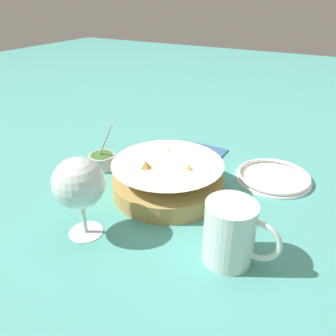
{
  "coord_description": "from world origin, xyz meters",
  "views": [
    {
      "loc": [
        0.28,
        -0.53,
        0.39
      ],
      "look_at": [
        -0.02,
        0.0,
        0.06
      ],
      "focal_mm": 35.0,
      "sensor_mm": 36.0,
      "label": 1
    }
  ],
  "objects_px": {
    "wine_glass": "(79,185)",
    "beer_mug": "(230,235)",
    "sauce_cup": "(102,160)",
    "side_plate": "(273,177)",
    "food_basket": "(168,179)"
  },
  "relations": [
    {
      "from": "wine_glass",
      "to": "beer_mug",
      "type": "bearing_deg",
      "value": 14.17
    },
    {
      "from": "wine_glass",
      "to": "beer_mug",
      "type": "height_order",
      "value": "wine_glass"
    },
    {
      "from": "food_basket",
      "to": "sauce_cup",
      "type": "relative_size",
      "value": 1.92
    },
    {
      "from": "side_plate",
      "to": "food_basket",
      "type": "bearing_deg",
      "value": -139.06
    },
    {
      "from": "side_plate",
      "to": "beer_mug",
      "type": "bearing_deg",
      "value": -90.79
    },
    {
      "from": "sauce_cup",
      "to": "side_plate",
      "type": "height_order",
      "value": "sauce_cup"
    },
    {
      "from": "beer_mug",
      "to": "side_plate",
      "type": "height_order",
      "value": "beer_mug"
    },
    {
      "from": "beer_mug",
      "to": "side_plate",
      "type": "bearing_deg",
      "value": 89.21
    },
    {
      "from": "wine_glass",
      "to": "beer_mug",
      "type": "relative_size",
      "value": 1.22
    },
    {
      "from": "food_basket",
      "to": "wine_glass",
      "type": "relative_size",
      "value": 1.59
    },
    {
      "from": "wine_glass",
      "to": "side_plate",
      "type": "xyz_separation_m",
      "value": [
        0.25,
        0.36,
        -0.09
      ]
    },
    {
      "from": "sauce_cup",
      "to": "side_plate",
      "type": "relative_size",
      "value": 0.73
    },
    {
      "from": "food_basket",
      "to": "beer_mug",
      "type": "bearing_deg",
      "value": -35.25
    },
    {
      "from": "food_basket",
      "to": "side_plate",
      "type": "xyz_separation_m",
      "value": [
        0.19,
        0.17,
        -0.02
      ]
    },
    {
      "from": "sauce_cup",
      "to": "wine_glass",
      "type": "xyz_separation_m",
      "value": [
        0.13,
        -0.21,
        0.08
      ]
    }
  ]
}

